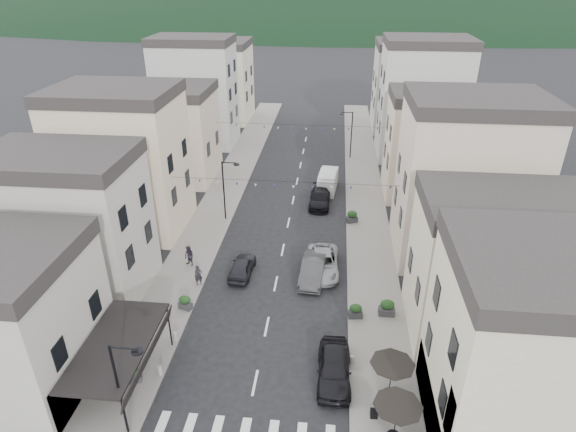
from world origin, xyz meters
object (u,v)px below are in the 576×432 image
Objects in this scene: parked_car_e at (242,267)px; delivery_van at (328,181)px; parked_car_c at (322,263)px; pedestrian_b at (189,256)px; parked_car_b at (313,269)px; parked_car_a at (334,368)px; parked_car_d at (320,198)px; pedestrian_a at (198,275)px.

delivery_van reaches higher than parked_car_e.
parked_car_c is 10.75m from pedestrian_b.
pedestrian_b is at bearing -179.16° from parked_car_b.
delivery_van is (-1.10, 27.08, 0.24)m from parked_car_a.
delivery_van is at bearing -107.81° from parked_car_e.
parked_car_d is at bearing 93.69° from parked_car_a.
pedestrian_a reaches higher than parked_car_e.
parked_car_d is 3.78m from delivery_van.
pedestrian_a is 2.87m from pedestrian_b.
delivery_van is at bearing 80.16° from parked_car_d.
parked_car_a is 2.96× the size of pedestrian_a.
pedestrian_b reaches higher than pedestrian_a.
parked_car_a reaches higher than parked_car_e.
parked_car_c is 9.77m from pedestrian_a.
parked_car_e is at bearing -112.13° from parked_car_d.
delivery_van is 20.92m from pedestrian_a.
pedestrian_a is at bearing -118.87° from parked_car_d.
parked_car_a is 1.19× the size of parked_car_e.
parked_car_b is at bearing 99.29° from parked_car_a.
parked_car_e is 4.48m from pedestrian_b.
pedestrian_a reaches higher than parked_car_a.
parked_car_b is at bearing 26.26° from pedestrian_b.
pedestrian_b is (-10.03, 0.63, 0.19)m from parked_car_b.
parked_car_d is 14.32m from parked_car_e.
parked_car_d is at bearing 91.39° from parked_car_c.
parked_car_d is at bearing -95.60° from delivery_van.
parked_car_a is 0.99× the size of parked_car_b.
parked_car_a is 27.11m from delivery_van.
pedestrian_b reaches higher than parked_car_c.
parked_car_c is at bearing -11.12° from pedestrian_a.
parked_car_a is 10.37m from parked_car_b.
parked_car_c is 12.10m from parked_car_d.
delivery_van is (6.30, 16.88, 0.38)m from parked_car_e.
parked_car_b reaches higher than parked_car_e.
parked_car_e is at bearing 3.00° from pedestrian_a.
parked_car_a is at bearing -84.72° from parked_car_d.
pedestrian_b is at bearing -118.31° from delivery_van.
parked_car_a is at bearing 128.60° from parked_car_e.
parked_car_c is (0.71, 1.10, -0.05)m from parked_car_b.
parked_car_e is 2.32× the size of pedestrian_b.
parked_car_b is 1.31m from parked_car_c.
pedestrian_b is at bearing -179.43° from parked_car_c.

